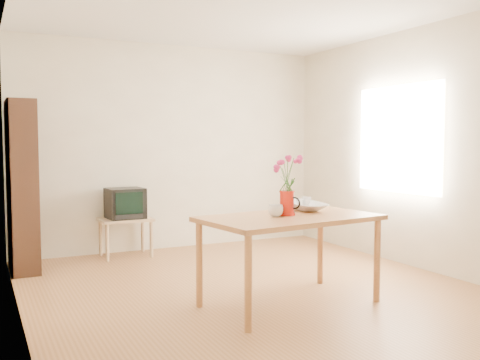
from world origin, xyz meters
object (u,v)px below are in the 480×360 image
table (290,225)px  mug (276,211)px  pitcher (287,204)px  bowl (304,187)px  television (125,203)px

table → mug: (-0.13, 0.01, 0.13)m
pitcher → bowl: bowl is taller
television → bowl: bearing=-66.6°
pitcher → mug: bearing=163.9°
pitcher → bowl: bearing=10.5°
table → bowl: (0.34, 0.32, 0.28)m
pitcher → bowl: size_ratio=0.49×
bowl → table: bearing=-137.1°
table → bowl: bowl is taller
mug → television: 2.57m
table → bowl: bearing=35.5°
pitcher → television: pitcher is taller
mug → television: mug is taller
television → table: bearing=-76.4°
table → television: 2.61m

